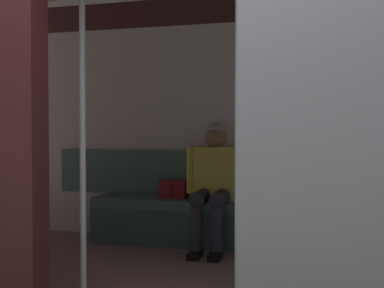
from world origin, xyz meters
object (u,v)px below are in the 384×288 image
person_seated (214,177)px  grab_pole_door (83,134)px  grab_pole_far (238,135)px  train_car (182,76)px  bench_seat (217,211)px  book (249,199)px  handbag (174,189)px

person_seated → grab_pole_door: size_ratio=0.55×
grab_pole_door → grab_pole_far: same height
train_car → bench_seat: size_ratio=2.62×
person_seated → grab_pole_door: 1.80m
book → grab_pole_far: bearing=66.8°
person_seated → grab_pole_far: size_ratio=0.55×
bench_seat → book: (-0.29, -0.04, 0.12)m
person_seated → grab_pole_far: (-0.49, 1.69, 0.40)m
bench_seat → person_seated: person_seated is taller
handbag → grab_pole_door: (0.02, 1.81, 0.54)m
handbag → grab_pole_door: bearing=89.3°
bench_seat → handbag: size_ratio=9.38×
book → bench_seat: bearing=-20.6°
train_car → person_seated: train_car is taller
bench_seat → grab_pole_door: grab_pole_door is taller
train_car → person_seated: size_ratio=5.46×
book → grab_pole_far: size_ratio=0.10×
train_car → grab_pole_door: 0.99m
bench_seat → grab_pole_door: bearing=75.1°
book → train_car: bearing=40.8°
train_car → book: train_car is taller
book → grab_pole_door: size_ratio=0.10×
handbag → bench_seat: bearing=172.0°
handbag → grab_pole_door: size_ratio=0.12×
bench_seat → handbag: 0.49m
book → handbag: bearing=-30.4°
bench_seat → book: 0.32m
person_seated → grab_pole_door: grab_pole_door is taller
grab_pole_door → grab_pole_far: bearing=-179.7°
person_seated → grab_pole_door: bearing=75.2°
handbag → book: bearing=178.4°
grab_pole_door → handbag: bearing=-90.7°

